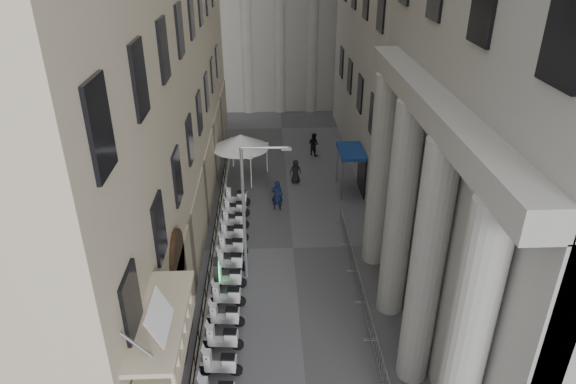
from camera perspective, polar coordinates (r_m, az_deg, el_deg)
The scene contains 24 objects.
iron_fence at distance 27.87m, azimuth -8.26°, elevation -7.74°, with size 0.30×28.00×1.40m, color black, non-canonical shape.
blue_awning at distance 35.00m, azimuth 6.77°, elevation 0.14°, with size 1.60×3.00×3.00m, color navy, non-canonical shape.
scooter_4 at distance 21.88m, azimuth -7.39°, elevation -19.48°, with size 0.56×1.40×1.50m, color silver, non-canonical shape.
scooter_5 at distance 22.86m, azimuth -7.12°, elevation -16.92°, with size 0.56×1.40×1.50m, color silver, non-canonical shape.
scooter_6 at distance 23.88m, azimuth -6.89°, elevation -14.58°, with size 0.56×1.40×1.50m, color silver, non-canonical shape.
scooter_7 at distance 24.94m, azimuth -6.68°, elevation -12.43°, with size 0.56×1.40×1.50m, color silver, non-canonical shape.
scooter_8 at distance 26.04m, azimuth -6.49°, elevation -10.46°, with size 0.56×1.40×1.50m, color silver, non-canonical shape.
scooter_9 at distance 27.16m, azimuth -6.32°, elevation -8.65°, with size 0.56×1.40×1.50m, color silver, non-canonical shape.
scooter_10 at distance 28.30m, azimuth -6.17°, elevation -6.98°, with size 0.56×1.40×1.50m, color silver, non-canonical shape.
scooter_11 at distance 29.47m, azimuth -6.02°, elevation -5.45°, with size 0.56×1.40×1.50m, color silver, non-canonical shape.
scooter_12 at distance 30.66m, azimuth -5.89°, elevation -4.03°, with size 0.56×1.40×1.50m, color silver, non-canonical shape.
scooter_13 at distance 31.86m, azimuth -5.77°, elevation -2.72°, with size 0.56×1.40×1.50m, color silver, non-canonical shape.
scooter_14 at distance 33.08m, azimuth -5.66°, elevation -1.50°, with size 0.56×1.40×1.50m, color silver, non-canonical shape.
barrier_2 at distance 22.48m, azimuth 9.78°, elevation -18.10°, with size 0.60×2.40×1.10m, color #96989D, non-canonical shape.
barrier_3 at distance 24.26m, azimuth 8.60°, elevation -13.93°, with size 0.60×2.40×1.10m, color #96989D, non-canonical shape.
barrier_4 at distance 26.15m, azimuth 7.62°, elevation -10.34°, with size 0.60×2.40×1.10m, color #96989D, non-canonical shape.
barrier_5 at distance 28.14m, azimuth 6.80°, elevation -7.25°, with size 0.60×2.40×1.10m, color #96989D, non-canonical shape.
barrier_6 at distance 30.20m, azimuth 6.09°, elevation -4.56°, with size 0.60×2.40×1.10m, color #96989D, non-canonical shape.
security_tent at distance 36.50m, azimuth -5.94°, elevation 5.95°, with size 3.93×3.93×3.19m.
street_lamp at distance 24.36m, azimuth -4.38°, elevation -1.36°, with size 2.35×0.25×7.16m.
info_kiosk at distance 25.49m, azimuth -7.92°, elevation -9.15°, with size 0.31×0.79×1.65m.
pedestrian_a at distance 32.01m, azimuth -1.22°, elevation -0.38°, with size 0.73×0.48×2.00m, color black.
pedestrian_b at distance 40.05m, azimuth 2.86°, elevation 5.34°, with size 0.88×0.69×1.82m, color black.
pedestrian_c at distance 35.58m, azimuth 0.85°, elevation 2.31°, with size 0.82×0.53×1.67m, color black.
Camera 1 is at (-1.31, -4.71, 15.87)m, focal length 32.00 mm.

